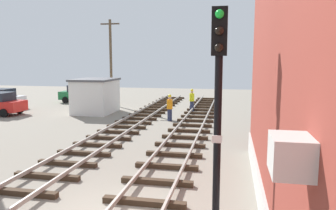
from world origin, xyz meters
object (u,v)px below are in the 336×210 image
(signal_mast, at_px, (218,95))
(control_hut, at_px, (96,96))
(utility_pole_far, at_px, (111,61))
(track_worker_foreground, at_px, (192,100))
(parked_car_green, at_px, (82,94))
(track_worker_distant, at_px, (170,108))

(signal_mast, bearing_deg, control_hut, 122.37)
(utility_pole_far, height_order, track_worker_foreground, utility_pole_far)
(control_hut, bearing_deg, parked_car_green, 125.28)
(signal_mast, relative_size, parked_car_green, 1.29)
(signal_mast, distance_m, parked_car_green, 26.71)
(parked_car_green, relative_size, utility_pole_far, 0.53)
(control_hut, distance_m, utility_pole_far, 5.32)
(utility_pole_far, distance_m, track_worker_distant, 10.26)
(track_worker_foreground, bearing_deg, signal_mast, -81.10)
(parked_car_green, bearing_deg, control_hut, -54.72)
(parked_car_green, distance_m, track_worker_distant, 13.34)
(parked_car_green, bearing_deg, track_worker_distant, -37.26)
(signal_mast, relative_size, utility_pole_far, 0.68)
(utility_pole_far, xyz_separation_m, track_worker_distant, (6.93, -6.84, -3.23))
(control_hut, distance_m, track_worker_distant, 6.96)
(utility_pole_far, bearing_deg, track_worker_foreground, -16.01)
(signal_mast, bearing_deg, utility_pole_far, 117.30)
(control_hut, xyz_separation_m, parked_car_green, (-4.07, 5.75, -0.49))
(track_worker_distant, bearing_deg, signal_mast, -74.55)
(control_hut, bearing_deg, utility_pole_far, 94.95)
(control_hut, bearing_deg, signal_mast, -57.63)
(parked_car_green, xyz_separation_m, track_worker_distant, (10.61, -8.07, 0.03))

